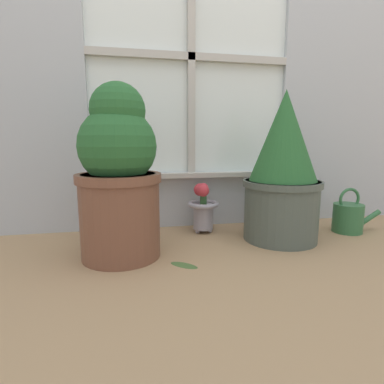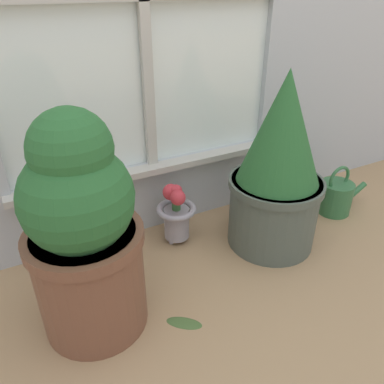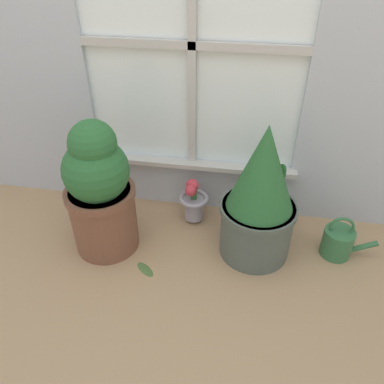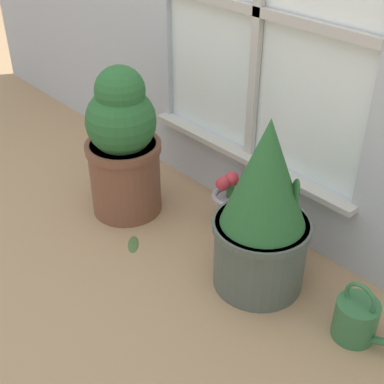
# 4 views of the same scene
# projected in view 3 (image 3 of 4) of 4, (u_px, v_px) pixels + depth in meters

# --- Properties ---
(ground_plane) EXTENTS (10.00, 10.00, 0.00)m
(ground_plane) POSITION_uv_depth(u_px,v_px,m) (173.00, 271.00, 1.70)
(ground_plane) COLOR tan
(potted_plant_left) EXTENTS (0.32, 0.32, 0.66)m
(potted_plant_left) POSITION_uv_depth(u_px,v_px,m) (100.00, 191.00, 1.66)
(potted_plant_left) COLOR brown
(potted_plant_left) RESTS_ON ground_plane
(potted_plant_right) EXTENTS (0.35, 0.35, 0.66)m
(potted_plant_right) POSITION_uv_depth(u_px,v_px,m) (260.00, 198.00, 1.63)
(potted_plant_right) COLOR #4C564C
(potted_plant_right) RESTS_ON ground_plane
(flower_vase) EXTENTS (0.15, 0.15, 0.25)m
(flower_vase) POSITION_uv_depth(u_px,v_px,m) (193.00, 201.00, 1.92)
(flower_vase) COLOR #99939E
(flower_vase) RESTS_ON ground_plane
(watering_can) EXTENTS (0.25, 0.14, 0.22)m
(watering_can) POSITION_uv_depth(u_px,v_px,m) (338.00, 242.00, 1.74)
(watering_can) COLOR #336B3D
(watering_can) RESTS_ON ground_plane
(fallen_leaf) EXTENTS (0.11, 0.10, 0.01)m
(fallen_leaf) POSITION_uv_depth(u_px,v_px,m) (145.00, 269.00, 1.70)
(fallen_leaf) COLOR #476633
(fallen_leaf) RESTS_ON ground_plane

